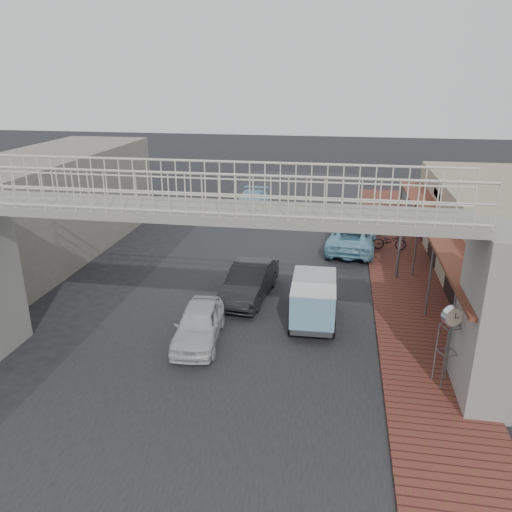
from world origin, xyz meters
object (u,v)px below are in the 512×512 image
(angkot_curb, at_px, (352,236))
(motorcycle_far, at_px, (371,228))
(dark_sedan, at_px, (250,281))
(angkot_far, at_px, (251,203))
(white_hatchback, at_px, (199,324))
(angkot_van, at_px, (314,294))
(street_clock, at_px, (452,320))
(motorcycle_near, at_px, (390,241))
(arrow_sign, at_px, (421,220))

(angkot_curb, distance_m, motorcycle_far, 2.61)
(angkot_curb, height_order, motorcycle_far, angkot_curb)
(dark_sedan, xyz_separation_m, angkot_far, (-2.26, 12.90, 0.01))
(white_hatchback, height_order, angkot_van, angkot_van)
(dark_sedan, relative_size, street_clock, 1.73)
(dark_sedan, height_order, angkot_van, angkot_van)
(white_hatchback, height_order, angkot_far, angkot_far)
(dark_sedan, bearing_deg, motorcycle_far, 65.54)
(angkot_van, bearing_deg, motorcycle_near, 66.77)
(dark_sedan, xyz_separation_m, angkot_van, (2.70, -1.69, 0.39))
(motorcycle_near, xyz_separation_m, motorcycle_far, (-0.83, 2.36, -0.00))
(dark_sedan, relative_size, angkot_curb, 0.83)
(street_clock, bearing_deg, angkot_van, 116.17)
(dark_sedan, relative_size, motorcycle_far, 2.91)
(angkot_far, bearing_deg, dark_sedan, -80.71)
(angkot_far, relative_size, motorcycle_near, 2.89)
(white_hatchback, bearing_deg, motorcycle_far, 58.44)
(motorcycle_near, bearing_deg, street_clock, -178.49)
(street_clock, bearing_deg, dark_sedan, 119.36)
(angkot_curb, height_order, motorcycle_near, angkot_curb)
(white_hatchback, height_order, dark_sedan, dark_sedan)
(angkot_curb, height_order, arrow_sign, arrow_sign)
(dark_sedan, distance_m, angkot_van, 3.21)
(angkot_curb, bearing_deg, angkot_far, -38.36)
(angkot_far, distance_m, arrow_sign, 13.57)
(white_hatchback, distance_m, street_clock, 8.09)
(angkot_van, distance_m, arrow_sign, 6.66)
(arrow_sign, bearing_deg, street_clock, -104.42)
(angkot_van, height_order, arrow_sign, arrow_sign)
(motorcycle_far, bearing_deg, motorcycle_near, -158.89)
(motorcycle_far, relative_size, arrow_sign, 0.45)
(white_hatchback, relative_size, arrow_sign, 1.11)
(angkot_far, distance_m, motorcycle_far, 8.41)
(white_hatchback, bearing_deg, angkot_van, 23.70)
(angkot_van, distance_m, motorcycle_far, 11.23)
(angkot_far, bearing_deg, angkot_curb, -43.78)
(angkot_far, bearing_deg, motorcycle_far, -26.65)
(angkot_curb, distance_m, motorcycle_near, 1.93)
(dark_sedan, distance_m, street_clock, 8.61)
(angkot_far, distance_m, motorcycle_near, 10.34)
(white_hatchback, relative_size, street_clock, 1.48)
(arrow_sign, bearing_deg, white_hatchback, -152.11)
(angkot_far, distance_m, angkot_van, 15.42)
(motorcycle_near, bearing_deg, angkot_van, 156.73)
(white_hatchback, relative_size, motorcycle_near, 2.15)
(arrow_sign, bearing_deg, angkot_far, 120.37)
(angkot_curb, xyz_separation_m, angkot_van, (-1.50, -8.54, 0.38))
(white_hatchback, bearing_deg, angkot_far, 88.60)
(angkot_van, distance_m, street_clock, 5.43)
(motorcycle_far, height_order, street_clock, street_clock)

